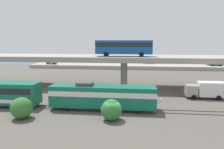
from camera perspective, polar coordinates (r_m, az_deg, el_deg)
name	(u,v)px	position (r m, az deg, el deg)	size (l,w,h in m)	color
ground_plane	(115,120)	(29.04, 0.87, -11.97)	(260.00, 260.00, 0.00)	#565149
rail_strip_near	(117,111)	(32.10, 1.45, -9.76)	(110.00, 0.12, 0.12)	#59544C
rail_strip_far	(118,108)	(33.43, 1.66, -8.98)	(110.00, 0.12, 0.12)	#59544C
train_locomotive	(108,96)	(32.31, -1.12, -5.68)	(16.99, 3.04, 4.18)	#14664C
highway_overpass	(124,59)	(47.21, 3.25, 4.16)	(96.00, 10.10, 7.04)	#9E998E
transit_bus_on_overpass	(124,47)	(45.92, 3.16, 7.45)	(12.00, 2.68, 3.40)	#14478C
service_truck_west	(206,90)	(42.25, 23.81, -3.70)	(6.80, 2.46, 3.04)	#9E998C
pier_parking_lot	(129,66)	(82.59, 4.58, 2.30)	(74.60, 12.39, 1.31)	#9E998E
parked_car_0	(213,63)	(87.75, 25.34, 2.79)	(4.38, 2.00, 1.50)	black
parked_car_1	(52,62)	(85.84, -15.80, 3.20)	(4.02, 1.99, 1.50)	#515459
parked_car_2	(216,64)	(85.74, 26.06, 2.61)	(4.63, 1.86, 1.50)	#0C4C26
parked_car_3	(149,62)	(85.56, 9.84, 3.40)	(4.35, 1.83, 1.50)	#B7B7BC
harbor_water	(131,62)	(105.51, 4.99, 3.43)	(140.00, 36.00, 0.01)	#385B7A
shrub_left	(22,108)	(31.42, -23.02, -8.25)	(2.91, 2.91, 2.91)	#336C30
shrub_right	(111,110)	(28.44, -0.18, -9.42)	(2.81, 2.81, 2.81)	#307034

